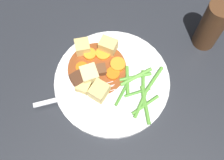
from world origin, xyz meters
TOP-DOWN VIEW (x-y plane):
  - ground_plane at (0.00, 0.00)m, footprint 3.00×3.00m
  - dinner_plate at (0.00, 0.00)m, footprint 0.25×0.25m
  - stew_sauce at (0.04, 0.00)m, footprint 0.13×0.13m
  - carrot_slice_0 at (0.07, 0.02)m, footprint 0.04×0.04m
  - carrot_slice_1 at (0.08, -0.01)m, footprint 0.04×0.04m
  - carrot_slice_2 at (0.01, -0.01)m, footprint 0.04×0.04m
  - carrot_slice_3 at (0.06, -0.04)m, footprint 0.04×0.04m
  - carrot_slice_4 at (0.01, -0.03)m, footprint 0.04×0.04m
  - potato_chunk_0 at (0.03, 0.05)m, footprint 0.03×0.04m
  - potato_chunk_1 at (0.04, 0.03)m, footprint 0.05×0.05m
  - potato_chunk_2 at (0.06, -0.05)m, footprint 0.04×0.04m
  - potato_chunk_3 at (0.10, -0.02)m, footprint 0.04×0.04m
  - potato_chunk_4 at (-0.00, 0.04)m, footprint 0.04×0.04m
  - meat_chunk_0 at (0.05, 0.05)m, footprint 0.04×0.04m
  - meat_chunk_1 at (0.03, 0.00)m, footprint 0.03×0.03m
  - green_bean_0 at (-0.08, 0.01)m, footprint 0.02×0.06m
  - green_bean_1 at (-0.06, -0.03)m, footprint 0.06×0.07m
  - green_bean_2 at (-0.06, -0.01)m, footprint 0.04×0.05m
  - green_bean_3 at (-0.09, 0.00)m, footprint 0.07×0.06m
  - green_bean_4 at (-0.04, -0.04)m, footprint 0.05×0.06m
  - green_bean_5 at (-0.03, -0.02)m, footprint 0.05×0.06m
  - green_bean_6 at (-0.09, 0.00)m, footprint 0.02×0.07m
  - green_bean_7 at (-0.04, 0.01)m, footprint 0.02×0.06m
  - green_bean_8 at (-0.04, -0.04)m, footprint 0.04×0.08m
  - green_bean_9 at (-0.07, -0.05)m, footprint 0.02×0.08m
  - fork at (0.03, 0.07)m, footprint 0.11×0.15m
  - pepper_mill at (-0.10, -0.22)m, footprint 0.05×0.05m

SIDE VIEW (x-z plane):
  - ground_plane at x=0.00m, z-range 0.00..0.00m
  - dinner_plate at x=0.00m, z-range 0.00..0.01m
  - stew_sauce at x=0.04m, z-range 0.01..0.02m
  - fork at x=0.03m, z-range 0.01..0.02m
  - green_bean_2 at x=-0.06m, z-range 0.01..0.02m
  - green_bean_7 at x=-0.04m, z-range 0.01..0.02m
  - green_bean_6 at x=-0.09m, z-range 0.01..0.02m
  - green_bean_1 at x=-0.06m, z-range 0.01..0.02m
  - green_bean_0 at x=-0.08m, z-range 0.01..0.02m
  - green_bean_4 at x=-0.04m, z-range 0.01..0.02m
  - green_bean_5 at x=-0.03m, z-range 0.01..0.02m
  - green_bean_9 at x=-0.07m, z-range 0.01..0.02m
  - green_bean_3 at x=-0.09m, z-range 0.01..0.02m
  - green_bean_8 at x=-0.04m, z-range 0.01..0.02m
  - carrot_slice_0 at x=0.07m, z-range 0.01..0.02m
  - carrot_slice_3 at x=0.06m, z-range 0.01..0.02m
  - carrot_slice_2 at x=0.01m, z-range 0.01..0.02m
  - carrot_slice_1 at x=0.08m, z-range 0.01..0.03m
  - carrot_slice_4 at x=0.01m, z-range 0.01..0.03m
  - meat_chunk_1 at x=0.03m, z-range 0.01..0.03m
  - potato_chunk_0 at x=0.03m, z-range 0.01..0.03m
  - meat_chunk_0 at x=0.05m, z-range 0.01..0.03m
  - potato_chunk_3 at x=0.10m, z-range 0.01..0.04m
  - potato_chunk_4 at x=0.00m, z-range 0.01..0.04m
  - potato_chunk_1 at x=0.04m, z-range 0.01..0.05m
  - potato_chunk_2 at x=0.06m, z-range 0.01..0.05m
  - pepper_mill at x=-0.10m, z-range 0.00..0.13m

